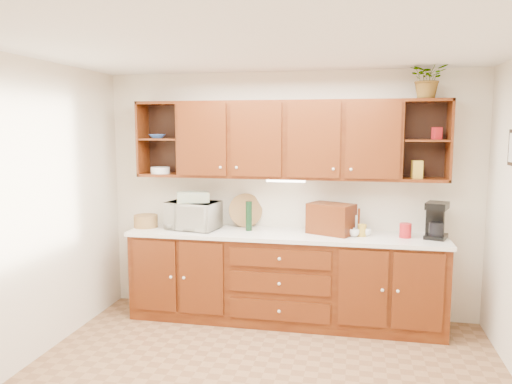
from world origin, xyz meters
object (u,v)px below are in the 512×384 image
at_px(microwave, 193,215).
at_px(bread_box, 331,219).
at_px(coffee_maker, 436,221).
at_px(potted_plant, 429,78).

xyz_separation_m(microwave, bread_box, (1.46, 0.04, 0.01)).
bearing_deg(coffee_maker, bread_box, -160.56).
relative_size(coffee_maker, potted_plant, 0.93).
xyz_separation_m(bread_box, potted_plant, (0.89, 0.03, 1.39)).
bearing_deg(potted_plant, bread_box, -178.37).
bearing_deg(microwave, bread_box, 11.16).
bearing_deg(bread_box, coffee_maker, 25.19).
height_order(bread_box, coffee_maker, coffee_maker).
relative_size(microwave, bread_box, 1.20).
distance_m(coffee_maker, potted_plant, 1.38).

